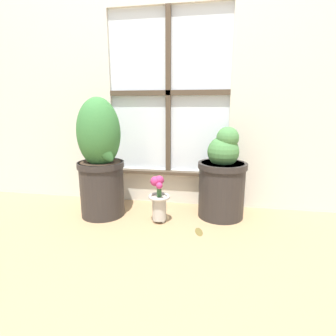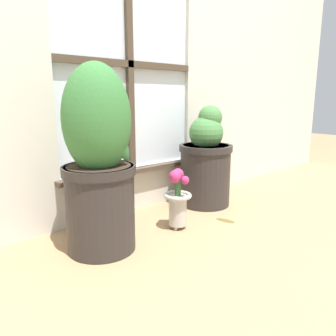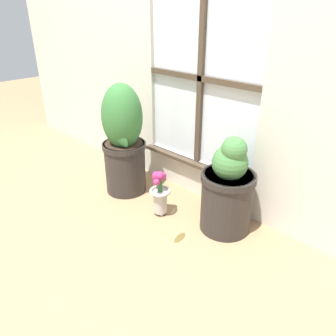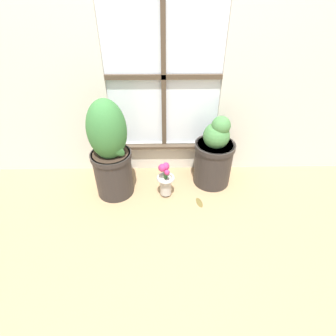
# 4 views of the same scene
# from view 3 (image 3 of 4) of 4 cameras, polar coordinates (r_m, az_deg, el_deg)

# --- Properties ---
(ground_plane) EXTENTS (10.00, 10.00, 0.00)m
(ground_plane) POSITION_cam_3_polar(r_m,az_deg,el_deg) (2.12, -3.86, -9.16)
(ground_plane) COLOR tan
(potted_plant_left) EXTENTS (0.31, 0.31, 0.79)m
(potted_plant_left) POSITION_cam_3_polar(r_m,az_deg,el_deg) (2.30, -7.73, 4.59)
(potted_plant_left) COLOR #2D2826
(potted_plant_left) RESTS_ON ground_plane
(potted_plant_right) EXTENTS (0.32, 0.32, 0.61)m
(potted_plant_right) POSITION_cam_3_polar(r_m,az_deg,el_deg) (1.95, 10.34, -3.82)
(potted_plant_right) COLOR #2D2826
(potted_plant_right) RESTS_ON ground_plane
(flower_vase) EXTENTS (0.14, 0.14, 0.31)m
(flower_vase) POSITION_cam_3_polar(r_m,az_deg,el_deg) (2.10, -1.43, -4.32)
(flower_vase) COLOR #BCB7AD
(flower_vase) RESTS_ON ground_plane
(fallen_leaf) EXTENTS (0.07, 0.12, 0.01)m
(fallen_leaf) POSITION_cam_3_polar(r_m,az_deg,el_deg) (1.98, 2.07, -11.94)
(fallen_leaf) COLOR brown
(fallen_leaf) RESTS_ON ground_plane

